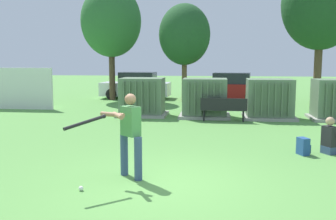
% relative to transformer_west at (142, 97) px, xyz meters
% --- Properties ---
extents(ground_plane, '(96.00, 96.00, 0.00)m').
position_rel_transformer_west_xyz_m(ground_plane, '(2.04, -9.05, -0.79)').
color(ground_plane, '#5B9947').
extents(fence_panel, '(4.80, 0.12, 2.00)m').
position_rel_transformer_west_xyz_m(fence_panel, '(-7.05, 1.45, 0.21)').
color(fence_panel, white).
rests_on(fence_panel, ground).
extents(transformer_west, '(2.10, 1.70, 1.62)m').
position_rel_transformer_west_xyz_m(transformer_west, '(0.00, 0.00, 0.00)').
color(transformer_west, '#9E9B93').
rests_on(transformer_west, ground).
extents(transformer_mid_west, '(2.10, 1.70, 1.62)m').
position_rel_transformer_west_xyz_m(transformer_mid_west, '(2.67, -0.11, 0.00)').
color(transformer_mid_west, '#9E9B93').
rests_on(transformer_mid_west, ground).
extents(transformer_mid_east, '(2.10, 1.70, 1.62)m').
position_rel_transformer_west_xyz_m(transformer_mid_east, '(5.29, -0.19, 0.00)').
color(transformer_mid_east, '#9E9B93').
rests_on(transformer_mid_east, ground).
extents(park_bench, '(1.80, 0.42, 0.92)m').
position_rel_transformer_west_xyz_m(park_bench, '(3.43, -1.13, -0.25)').
color(park_bench, black).
rests_on(park_bench, ground).
extents(batter, '(1.26, 1.37, 1.74)m').
position_rel_transformer_west_xyz_m(batter, '(1.36, -8.74, 0.19)').
color(batter, '#384C75').
rests_on(batter, ground).
extents(sports_ball, '(0.09, 0.09, 0.09)m').
position_rel_transformer_west_xyz_m(sports_ball, '(0.65, -9.62, -0.74)').
color(sports_ball, white).
rests_on(sports_ball, ground).
extents(seated_spectator, '(0.79, 0.67, 0.96)m').
position_rel_transformer_west_xyz_m(seated_spectator, '(6.11, -6.05, -0.41)').
color(seated_spectator, '#384C75').
rests_on(seated_spectator, ground).
extents(backpack, '(0.34, 0.37, 0.44)m').
position_rel_transformer_west_xyz_m(backpack, '(5.35, -6.28, -0.57)').
color(backpack, '#264C8C').
rests_on(backpack, ground).
extents(tree_left, '(3.49, 3.49, 6.67)m').
position_rel_transformer_west_xyz_m(tree_left, '(-2.98, 6.16, 3.79)').
color(tree_left, '#4C3828').
rests_on(tree_left, ground).
extents(tree_center_left, '(2.87, 2.87, 5.48)m').
position_rel_transformer_west_xyz_m(tree_center_left, '(1.34, 5.70, 2.97)').
color(tree_center_left, brown).
rests_on(tree_center_left, ground).
extents(tree_center_right, '(3.98, 3.98, 7.60)m').
position_rel_transformer_west_xyz_m(tree_center_right, '(8.42, 4.97, 4.43)').
color(tree_center_right, brown).
rests_on(tree_center_right, ground).
extents(parked_car_leftmost, '(4.25, 2.01, 1.62)m').
position_rel_transformer_west_xyz_m(parked_car_leftmost, '(-1.74, 7.20, -0.04)').
color(parked_car_leftmost, silver).
rests_on(parked_car_leftmost, ground).
extents(parked_car_left_of_center, '(4.37, 2.29, 1.62)m').
position_rel_transformer_west_xyz_m(parked_car_left_of_center, '(3.95, 6.91, -0.04)').
color(parked_car_left_of_center, maroon).
rests_on(parked_car_left_of_center, ground).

